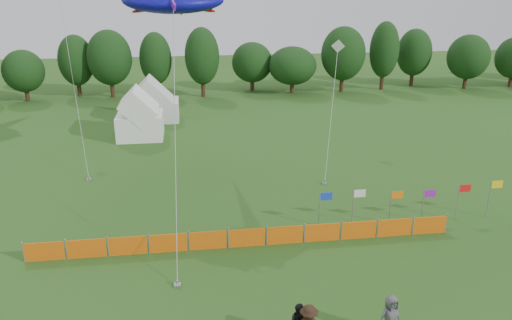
{
  "coord_description": "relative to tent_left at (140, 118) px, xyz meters",
  "views": [
    {
      "loc": [
        -3.05,
        -15.41,
        12.89
      ],
      "look_at": [
        0.0,
        6.0,
        5.2
      ],
      "focal_mm": 35.0,
      "sensor_mm": 36.0,
      "label": 1
    }
  ],
  "objects": [
    {
      "name": "spectator_e",
      "position": [
        11.38,
        -28.4,
        -0.85
      ],
      "size": [
        1.02,
        0.79,
        1.85
      ],
      "primitive_type": "imported",
      "rotation": [
        0.0,
        0.0,
        0.24
      ],
      "color": "#4A4B4F",
      "rests_on": "ground"
    },
    {
      "name": "barrier_fence",
      "position": [
        6.87,
        -20.64,
        -1.27
      ],
      "size": [
        21.9,
        0.06,
        1.0
      ],
      "color": "#D95D0C",
      "rests_on": "ground"
    },
    {
      "name": "small_kite_dark",
      "position": [
        -4.56,
        -3.42,
        5.73
      ],
      "size": [
        3.44,
        10.99,
        12.78
      ],
      "color": "black",
      "rests_on": "ground"
    },
    {
      "name": "small_kite_white",
      "position": [
        15.47,
        -6.42,
        3.61
      ],
      "size": [
        4.13,
        10.02,
        8.57
      ],
      "color": "silver",
      "rests_on": "ground"
    },
    {
      "name": "treeline",
      "position": [
        8.77,
        16.99,
        2.41
      ],
      "size": [
        104.57,
        8.78,
        8.36
      ],
      "color": "#382314",
      "rests_on": "ground"
    },
    {
      "name": "tent_left",
      "position": [
        0.0,
        0.0,
        0.0
      ],
      "size": [
        3.98,
        3.98,
        3.51
      ],
      "color": "white",
      "rests_on": "ground"
    },
    {
      "name": "flag_row",
      "position": [
        16.39,
        -19.04,
        -0.39
      ],
      "size": [
        10.73,
        0.62,
        2.23
      ],
      "color": "gray",
      "rests_on": "ground"
    },
    {
      "name": "tent_right",
      "position": [
        1.05,
        5.74,
        -0.12
      ],
      "size": [
        4.63,
        3.7,
        3.27
      ],
      "color": "silver",
      "rests_on": "ground"
    }
  ]
}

